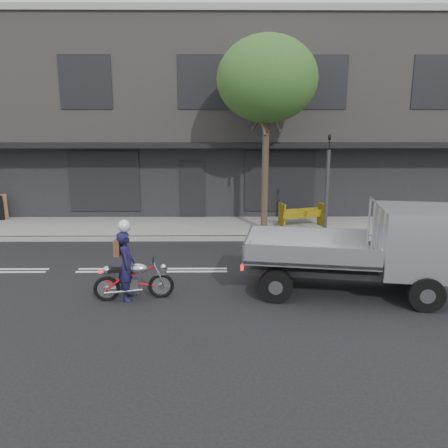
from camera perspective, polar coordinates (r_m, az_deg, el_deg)
ground at (r=11.76m, az=-3.53°, el=-6.05°), size 80.00×80.00×0.00m
sidewalk at (r=16.26m, az=-2.69°, el=-0.46°), size 32.00×3.20×0.15m
kerb at (r=14.71m, az=-2.92°, el=-1.88°), size 32.00×0.20×0.15m
building_main at (r=22.43m, az=-2.15°, el=13.29°), size 26.00×10.00×8.00m
street_tree at (r=15.47m, az=5.63°, el=18.22°), size 3.40×3.40×6.74m
traffic_light_pole at (r=15.06m, az=13.28°, el=4.26°), size 0.12×0.12×3.50m
motorcycle at (r=9.93m, az=-11.69°, el=-7.06°), size 1.75×0.51×0.91m
rider at (r=9.86m, az=-12.63°, el=-5.35°), size 0.45×0.61×1.55m
flatbed_ute at (r=10.47m, az=21.60°, el=-2.38°), size 4.83×2.57×2.13m
construction_barrier at (r=16.16m, az=10.26°, el=1.14°), size 1.69×1.06×0.88m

